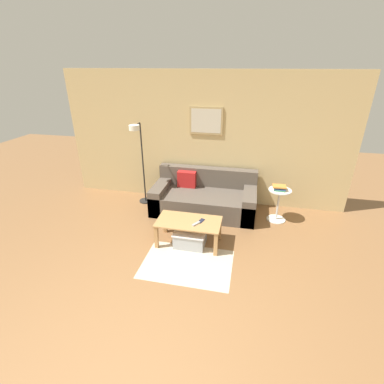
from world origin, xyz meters
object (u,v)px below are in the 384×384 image
Objects in this scene: floor_lamp at (139,154)px; couch at (204,198)px; storage_bin at (190,238)px; cell_phone at (201,221)px; remote_control at (196,224)px; coffee_table at (189,225)px; book_stack at (280,188)px; side_table at (278,202)px.

couch is at bearing 1.56° from floor_lamp.
cell_phone reaches higher than storage_bin.
storage_bin is 3.30× the size of remote_control.
coffee_table is at bearing -175.56° from remote_control.
book_stack is at bearing 36.65° from coffee_table.
side_table is (1.39, 1.10, 0.24)m from storage_bin.
storage_bin is at bearing -42.85° from floor_lamp.
floor_lamp reaches higher than side_table.
couch reaches higher than remote_control.
coffee_table is 0.61× the size of floor_lamp.
book_stack reaches higher than coffee_table.
storage_bin is at bearing -163.07° from remote_control.
book_stack is 1.70m from remote_control.
floor_lamp is 6.90× the size of book_stack.
side_table is (1.42, 1.05, 0.04)m from coffee_table.
side_table reaches higher than coffee_table.
book_stack reaches higher than storage_bin.
remote_control is at bearing -28.07° from coffee_table.
couch is at bearing 176.08° from side_table.
book_stack is at bearing 73.74° from remote_control.
side_table reaches higher than storage_bin.
floor_lamp is at bearing 137.49° from coffee_table.
side_table is 4.34× the size of cell_phone.
side_table is 2.55× the size of book_stack.
couch is 1.18× the size of floor_lamp.
couch is 12.96× the size of remote_control.
storage_bin is 2.08× the size of book_stack.
coffee_table reaches higher than storage_bin.
floor_lamp is at bearing -178.44° from couch.
storage_bin is at bearing -53.66° from coffee_table.
couch reaches higher than cell_phone.
side_table is at bearing -1.30° from floor_lamp.
remote_control is (-1.27, -1.11, -0.24)m from book_stack.
coffee_table is at bearing -143.35° from book_stack.
book_stack reaches higher than side_table.
floor_lamp reaches higher than cell_phone.
storage_bin is 0.30× the size of floor_lamp.
floor_lamp is at bearing 161.91° from cell_phone.
side_table is at bearing 36.64° from coffee_table.
couch is 1.41m from book_stack.
couch is at bearing 87.69° from coffee_table.
floor_lamp is 11.73× the size of cell_phone.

